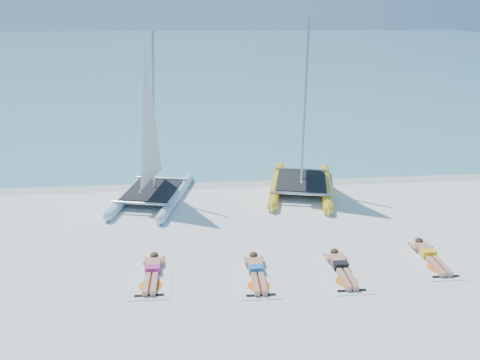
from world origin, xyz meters
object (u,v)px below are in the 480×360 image
object	(u,v)px
sunbather_a	(152,270)
towel_b	(257,278)
catamaran_blue	(150,151)
towel_a	(152,278)
towel_c	(343,274)
towel_d	(432,262)
sunbather_d	(429,254)
catamaran_yellow	(303,136)
sunbather_b	(256,270)
sunbather_c	(341,266)

from	to	relation	value
sunbather_a	towel_b	world-z (taller)	sunbather_a
catamaran_blue	towel_a	world-z (taller)	catamaran_blue
towel_c	towel_d	size ratio (longest dim) A/B	1.00
catamaran_blue	sunbather_d	size ratio (longest dim) A/B	3.35
towel_a	towel_c	distance (m)	4.79
sunbather_d	sunbather_a	bearing A→B (deg)	-178.50
catamaran_yellow	sunbather_b	distance (m)	6.73
sunbather_a	sunbather_b	size ratio (longest dim) A/B	1.00
catamaran_yellow	sunbather_c	distance (m)	6.28
towel_b	sunbather_d	bearing A→B (deg)	7.23
towel_a	sunbather_c	size ratio (longest dim) A/B	1.07
catamaran_yellow	sunbather_a	bearing A→B (deg)	-118.12
catamaran_blue	towel_b	size ratio (longest dim) A/B	3.13
sunbather_a	towel_d	bearing A→B (deg)	0.00
towel_a	sunbather_d	size ratio (longest dim) A/B	1.07
catamaran_yellow	towel_c	world-z (taller)	catamaran_yellow
catamaran_yellow	sunbather_c	bearing A→B (deg)	-79.43
towel_a	sunbather_c	bearing A→B (deg)	-0.21
catamaran_blue	towel_b	distance (m)	6.46
catamaran_blue	sunbather_d	world-z (taller)	catamaran_blue
towel_a	towel_c	world-z (taller)	same
sunbather_d	catamaran_yellow	bearing A→B (deg)	112.31
sunbather_c	sunbather_d	bearing A→B (deg)	9.01
catamaran_blue	sunbather_c	size ratio (longest dim) A/B	3.35
catamaran_yellow	sunbather_a	world-z (taller)	catamaran_yellow
towel_d	sunbather_c	bearing A→B (deg)	-175.27
towel_d	catamaran_yellow	bearing A→B (deg)	111.64
towel_a	sunbather_d	distance (m)	7.33
towel_a	towel_b	bearing A→B (deg)	-4.67
sunbather_b	towel_c	bearing A→B (deg)	-4.93
catamaran_blue	sunbather_c	bearing A→B (deg)	-32.63
sunbather_b	towel_d	xyz separation A→B (m)	(4.71, 0.21, -0.11)
sunbather_b	towel_b	bearing A→B (deg)	-90.00
towel_a	towel_d	size ratio (longest dim) A/B	1.00
sunbather_a	sunbather_d	xyz separation A→B (m)	(7.32, 0.19, 0.00)
sunbather_b	sunbather_d	xyz separation A→B (m)	(4.71, 0.41, 0.00)
towel_a	sunbather_d	bearing A→B (deg)	3.00
towel_a	towel_d	bearing A→B (deg)	1.50
towel_d	sunbather_d	xyz separation A→B (m)	(0.00, 0.19, 0.11)
catamaran_blue	sunbather_d	xyz separation A→B (m)	(7.73, -4.85, -1.61)
towel_b	towel_c	xyz separation A→B (m)	(2.18, 0.00, 0.00)
catamaran_yellow	towel_b	size ratio (longest dim) A/B	3.35
towel_b	sunbather_b	xyz separation A→B (m)	(0.00, 0.19, 0.11)
catamaran_yellow	sunbather_d	bearing A→B (deg)	-54.91
sunbather_c	towel_d	world-z (taller)	sunbather_c
catamaran_blue	towel_b	xyz separation A→B (m)	(3.02, -5.45, -1.72)
catamaran_yellow	sunbather_b	xyz separation A→B (m)	(-2.41, -6.01, -1.83)
towel_a	towel_b	world-z (taller)	same
catamaran_blue	sunbather_b	size ratio (longest dim) A/B	3.35
towel_b	towel_c	size ratio (longest dim) A/B	1.00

